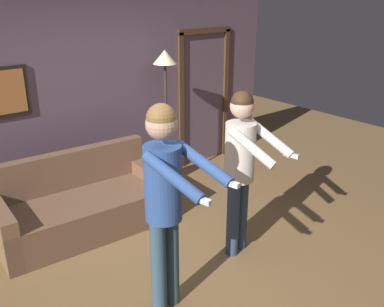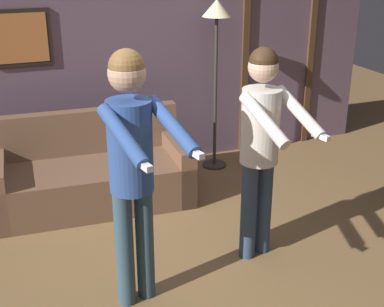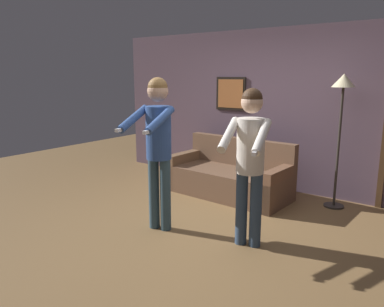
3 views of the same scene
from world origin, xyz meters
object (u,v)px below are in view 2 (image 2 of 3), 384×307
(torchiere_lamp, at_px, (216,31))
(person_standing_right, at_px, (261,136))
(couch, at_px, (92,176))
(person_standing_left, at_px, (132,156))

(torchiere_lamp, bearing_deg, person_standing_right, -102.84)
(couch, distance_m, torchiere_lamp, 2.01)
(couch, bearing_deg, person_standing_left, -90.23)
(person_standing_right, bearing_deg, person_standing_left, -167.64)
(person_standing_right, bearing_deg, torchiere_lamp, 77.16)
(couch, height_order, person_standing_right, person_standing_right)
(torchiere_lamp, height_order, person_standing_left, torchiere_lamp)
(torchiere_lamp, relative_size, person_standing_left, 1.02)
(torchiere_lamp, xyz_separation_m, person_standing_left, (-1.51, -2.09, -0.41))
(torchiere_lamp, bearing_deg, couch, -164.80)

